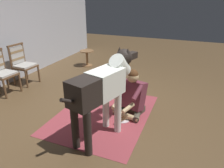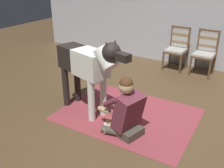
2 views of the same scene
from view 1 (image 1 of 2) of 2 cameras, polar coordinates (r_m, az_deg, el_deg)
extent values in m
plane|color=brown|center=(4.14, 0.73, -6.98)|extent=(15.19, 15.19, 0.00)
cube|color=#933840|center=(4.01, -2.18, -7.98)|extent=(2.14, 1.61, 0.01)
cylinder|color=brown|center=(5.25, -23.56, 0.27)|extent=(0.04, 0.04, 0.42)
cylinder|color=brown|center=(5.01, -26.99, -1.40)|extent=(0.04, 0.04, 0.42)
cylinder|color=brown|center=(5.56, -26.46, 0.96)|extent=(0.04, 0.04, 0.42)
cube|color=brown|center=(5.21, -27.16, 2.17)|extent=(0.48, 0.48, 0.04)
cube|color=#B2AFA8|center=(5.20, -27.23, 2.56)|extent=(0.44, 0.44, 0.04)
cylinder|color=brown|center=(5.41, -27.41, 5.97)|extent=(0.04, 0.04, 0.52)
cylinder|color=brown|center=(5.68, -19.18, 2.57)|extent=(0.04, 0.04, 0.42)
cylinder|color=brown|center=(5.40, -22.11, 1.13)|extent=(0.04, 0.04, 0.42)
cylinder|color=brown|center=(5.96, -22.13, 3.09)|extent=(0.04, 0.04, 0.42)
cylinder|color=brown|center=(5.70, -25.04, 1.74)|extent=(0.04, 0.04, 0.42)
cube|color=brown|center=(5.61, -22.46, 4.35)|extent=(0.48, 0.48, 0.04)
cube|color=#B2AFA8|center=(5.60, -22.52, 4.72)|extent=(0.44, 0.44, 0.04)
cylinder|color=brown|center=(5.82, -22.87, 7.81)|extent=(0.04, 0.04, 0.52)
cylinder|color=brown|center=(5.56, -25.92, 6.64)|extent=(0.04, 0.04, 0.52)
cube|color=brown|center=(5.63, -24.76, 9.58)|extent=(0.46, 0.06, 0.04)
cube|color=#B2AFA8|center=(5.69, -24.35, 7.14)|extent=(0.38, 0.06, 0.40)
cube|color=olive|center=(5.67, -24.49, 8.00)|extent=(0.39, 0.07, 0.06)
cube|color=olive|center=(5.71, -24.20, 6.29)|extent=(0.39, 0.07, 0.06)
cube|color=#4A4437|center=(4.08, 6.10, -6.59)|extent=(0.32, 0.39, 0.12)
cylinder|color=#4A4437|center=(3.89, 6.79, -8.13)|extent=(0.41, 0.17, 0.11)
cylinder|color=tan|center=(3.82, 4.69, -8.82)|extent=(0.16, 0.37, 0.09)
cylinder|color=#4A4437|center=(4.04, 3.02, -6.78)|extent=(0.38, 0.34, 0.11)
cylinder|color=tan|center=(3.90, 2.59, -8.03)|extent=(0.21, 0.37, 0.09)
cube|color=brown|center=(3.90, 5.87, -2.86)|extent=(0.42, 0.47, 0.55)
cylinder|color=brown|center=(3.62, 6.92, -2.33)|extent=(0.30, 0.16, 0.24)
cylinder|color=tan|center=(3.60, 4.39, -6.50)|extent=(0.28, 0.18, 0.12)
cylinder|color=brown|center=(3.79, 2.41, -0.96)|extent=(0.30, 0.16, 0.24)
cylinder|color=tan|center=(3.72, 1.18, -5.36)|extent=(0.28, 0.10, 0.12)
sphere|color=tan|center=(3.71, 5.65, 1.96)|extent=(0.21, 0.21, 0.21)
sphere|color=#503018|center=(3.70, 5.67, 2.49)|extent=(0.19, 0.19, 0.19)
cylinder|color=white|center=(3.50, -1.69, -6.60)|extent=(0.11, 0.11, 0.68)
cylinder|color=white|center=(3.37, 1.58, -7.86)|extent=(0.11, 0.11, 0.68)
cylinder|color=black|center=(3.09, -9.93, -11.47)|extent=(0.11, 0.11, 0.68)
cylinder|color=black|center=(2.94, -6.57, -13.24)|extent=(0.11, 0.11, 0.68)
cube|color=white|center=(3.09, -1.73, 0.35)|extent=(0.61, 0.48, 0.40)
cube|color=black|center=(2.81, -7.09, -2.22)|extent=(0.54, 0.45, 0.38)
cylinder|color=white|center=(3.30, 2.19, 4.99)|extent=(0.44, 0.34, 0.39)
sphere|color=black|center=(3.35, 3.27, 7.25)|extent=(0.26, 0.26, 0.26)
cube|color=black|center=(3.53, 5.33, 7.69)|extent=(0.22, 0.17, 0.11)
cone|color=black|center=(3.36, 2.06, 9.06)|extent=(0.11, 0.11, 0.12)
cone|color=black|center=(3.27, 4.33, 8.63)|extent=(0.11, 0.11, 0.12)
cylinder|color=black|center=(2.68, -10.83, -4.78)|extent=(0.35, 0.14, 0.23)
cylinder|color=silver|center=(3.83, 2.92, -9.61)|extent=(0.24, 0.24, 0.01)
cylinder|color=tan|center=(3.80, 3.15, -9.37)|extent=(0.18, 0.13, 0.05)
cylinder|color=tan|center=(3.83, 2.71, -9.10)|extent=(0.18, 0.13, 0.05)
cylinder|color=#923A1E|center=(3.81, 2.93, -9.14)|extent=(0.18, 0.12, 0.04)
cylinder|color=brown|center=(6.66, -6.76, 6.84)|extent=(0.07, 0.07, 0.46)
cylinder|color=brown|center=(6.73, -6.67, 5.04)|extent=(0.32, 0.32, 0.02)
cylinder|color=brown|center=(6.60, -6.86, 8.87)|extent=(0.43, 0.43, 0.03)
camera|label=2|loc=(5.07, 45.76, 17.91)|focal=40.87mm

